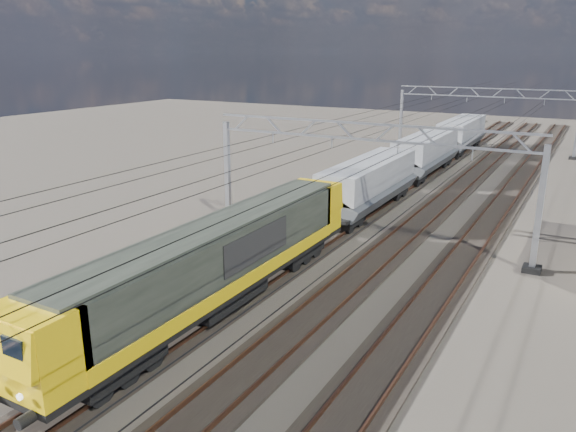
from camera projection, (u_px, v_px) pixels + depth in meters
The scene contains 12 objects.
ground at pixel (332, 264), 30.08m from camera, with size 160.00×160.00×0.00m, color black.
track_outer_west at pixel (239, 244), 32.87m from camera, with size 2.60×140.00×0.30m.
track_loco at pixel (299, 256), 31.00m from camera, with size 2.60×140.00×0.30m.
track_inner_east at pixel (367, 269), 29.13m from camera, with size 2.60×140.00×0.30m.
track_outer_east at pixel (444, 284), 27.26m from camera, with size 2.60×140.00×0.30m.
catenary_gantry_mid at pixel (363, 178), 32.33m from camera, with size 19.90×0.90×7.11m.
catenary_gantry_far at pixel (484, 117), 62.50m from camera, with size 19.90×0.90×7.11m.
overhead_wires at pixel (388, 138), 35.17m from camera, with size 12.03×140.00×0.53m.
locomotive at pixel (219, 259), 24.18m from camera, with size 2.76×21.10×3.62m.
hopper_wagon_lead at pixel (369, 182), 39.03m from camera, with size 3.38×13.00×3.25m.
hopper_wagon_mid at pixel (426, 151), 50.93m from camera, with size 3.38×13.00×3.25m.
hopper_wagon_third at pixel (462, 132), 62.83m from camera, with size 3.38×13.00×3.25m.
Camera 1 is at (11.65, -25.73, 10.93)m, focal length 35.00 mm.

